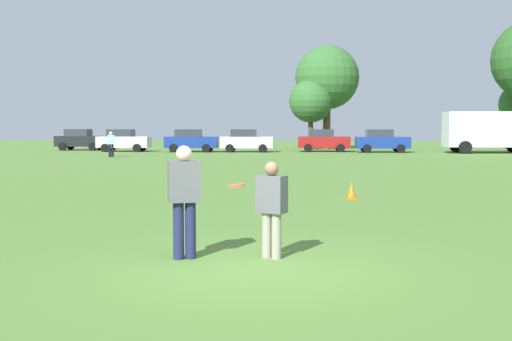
% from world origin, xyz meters
% --- Properties ---
extents(ground_plane, '(165.92, 165.92, 0.00)m').
position_xyz_m(ground_plane, '(0.00, 0.00, 0.00)').
color(ground_plane, '#517A33').
extents(player_thrower, '(0.56, 0.44, 1.77)m').
position_xyz_m(player_thrower, '(-1.19, 0.69, 1.00)').
color(player_thrower, '#1E234C').
rests_on(player_thrower, ground).
extents(player_defender, '(0.51, 0.41, 1.52)m').
position_xyz_m(player_defender, '(0.15, 0.91, 0.85)').
color(player_defender, gray).
rests_on(player_defender, ground).
extents(frisbee, '(0.27, 0.27, 0.07)m').
position_xyz_m(frisbee, '(-0.40, 0.86, 1.15)').
color(frisbee, '#E54C33').
extents(traffic_cone, '(0.32, 0.32, 0.48)m').
position_xyz_m(traffic_cone, '(1.61, 9.28, 0.23)').
color(traffic_cone, '#D8590C').
rests_on(traffic_cone, ground).
extents(parked_car_near_left, '(4.31, 2.43, 1.82)m').
position_xyz_m(parked_car_near_left, '(-20.73, 43.56, 0.92)').
color(parked_car_near_left, black).
rests_on(parked_car_near_left, ground).
extents(parked_car_mid_left, '(4.31, 2.43, 1.82)m').
position_xyz_m(parked_car_mid_left, '(-16.08, 41.16, 0.92)').
color(parked_car_mid_left, silver).
rests_on(parked_car_mid_left, ground).
extents(parked_car_center, '(4.31, 2.43, 1.82)m').
position_xyz_m(parked_car_center, '(-10.42, 41.10, 0.92)').
color(parked_car_center, navy).
rests_on(parked_car_center, ground).
extents(parked_car_mid_right, '(4.31, 2.43, 1.82)m').
position_xyz_m(parked_car_mid_right, '(-5.95, 41.44, 0.92)').
color(parked_car_mid_right, silver).
rests_on(parked_car_mid_right, ground).
extents(parked_car_near_right, '(4.31, 2.43, 1.82)m').
position_xyz_m(parked_car_near_right, '(0.15, 42.97, 0.92)').
color(parked_car_near_right, maroon).
rests_on(parked_car_near_right, ground).
extents(parked_car_far_right, '(4.31, 2.43, 1.82)m').
position_xyz_m(parked_car_far_right, '(4.79, 42.08, 0.92)').
color(parked_car_far_right, navy).
rests_on(parked_car_far_right, ground).
extents(box_truck, '(8.64, 3.38, 3.18)m').
position_xyz_m(box_truck, '(13.59, 41.81, 1.75)').
color(box_truck, white).
rests_on(box_truck, ground).
extents(bystander_sideline_watcher, '(0.53, 0.42, 1.71)m').
position_xyz_m(bystander_sideline_watcher, '(-13.83, 32.11, 0.96)').
color(bystander_sideline_watcher, black).
rests_on(bystander_sideline_watcher, ground).
extents(tree_west_maple, '(3.81, 3.81, 6.19)m').
position_xyz_m(tree_west_maple, '(-1.02, 47.02, 4.26)').
color(tree_west_maple, brown).
rests_on(tree_west_maple, ground).
extents(tree_center_elm, '(5.72, 5.72, 9.29)m').
position_xyz_m(tree_center_elm, '(0.36, 48.46, 6.39)').
color(tree_center_elm, brown).
rests_on(tree_center_elm, ground).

